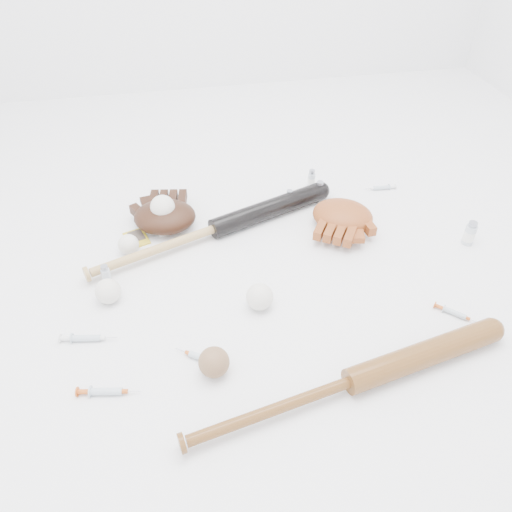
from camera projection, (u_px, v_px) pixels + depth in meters
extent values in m
plane|color=white|center=(267.00, 273.00, 1.53)|extent=(3.00, 3.00, 0.00)
cube|color=gold|center=(137.00, 238.00, 1.66)|extent=(0.09, 0.11, 0.01)
cube|color=white|center=(165.00, 223.00, 1.69)|extent=(0.11, 0.11, 0.05)
sphere|color=silver|center=(163.00, 207.00, 1.65)|extent=(0.08, 0.08, 0.08)
sphere|color=silver|center=(108.00, 291.00, 1.42)|extent=(0.07, 0.07, 0.07)
sphere|color=silver|center=(128.00, 244.00, 1.58)|extent=(0.07, 0.07, 0.07)
sphere|color=silver|center=(260.00, 297.00, 1.40)|extent=(0.08, 0.08, 0.08)
sphere|color=brown|center=(214.00, 362.00, 1.22)|extent=(0.08, 0.08, 0.08)
cylinder|color=silver|center=(289.00, 199.00, 1.78)|extent=(0.03, 0.03, 0.07)
cylinder|color=silver|center=(312.00, 178.00, 1.88)|extent=(0.03, 0.03, 0.07)
cylinder|color=silver|center=(319.00, 191.00, 1.81)|extent=(0.03, 0.03, 0.08)
cylinder|color=silver|center=(470.00, 233.00, 1.61)|extent=(0.04, 0.04, 0.08)
cylinder|color=silver|center=(106.00, 274.00, 1.47)|extent=(0.03, 0.03, 0.07)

